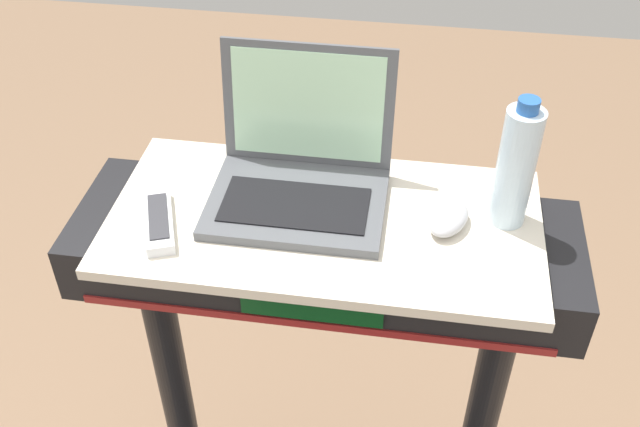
{
  "coord_description": "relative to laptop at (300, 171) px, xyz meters",
  "views": [
    {
      "loc": [
        0.14,
        -0.27,
        2.02
      ],
      "look_at": [
        0.0,
        0.65,
        1.24
      ],
      "focal_mm": 41.65,
      "sensor_mm": 36.0,
      "label": 1
    }
  ],
  "objects": [
    {
      "name": "desk_board",
      "position": [
        0.05,
        -0.06,
        -0.06
      ],
      "size": [
        0.75,
        0.38,
        0.02
      ],
      "primitive_type": "cube",
      "color": "beige",
      "rests_on": "treadmill_base"
    },
    {
      "name": "laptop",
      "position": [
        0.0,
        0.0,
        0.0
      ],
      "size": [
        0.31,
        0.26,
        0.25
      ],
      "rotation": [
        0.0,
        0.0,
        0.03
      ],
      "color": "#515459",
      "rests_on": "desk_board"
    },
    {
      "name": "computer_mouse",
      "position": [
        0.26,
        -0.05,
        -0.03
      ],
      "size": [
        0.09,
        0.11,
        0.03
      ],
      "primitive_type": "ellipsoid",
      "rotation": [
        0.0,
        0.0,
        -0.37
      ],
      "color": "#B2B2B7",
      "rests_on": "desk_board"
    },
    {
      "name": "water_bottle",
      "position": [
        0.36,
        -0.02,
        0.06
      ],
      "size": [
        0.06,
        0.06,
        0.24
      ],
      "color": "silver",
      "rests_on": "desk_board"
    },
    {
      "name": "tv_remote",
      "position": [
        -0.22,
        -0.13,
        -0.04
      ],
      "size": [
        0.1,
        0.17,
        0.02
      ],
      "color": "silver",
      "rests_on": "desk_board"
    }
  ]
}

